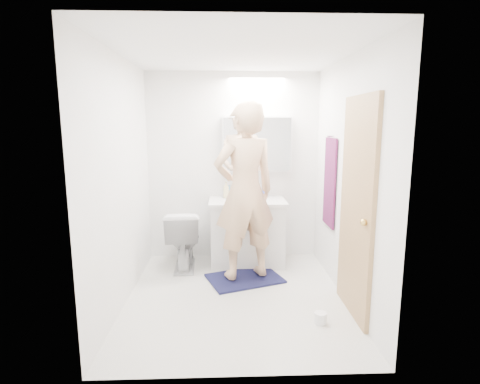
{
  "coord_description": "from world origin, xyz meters",
  "views": [
    {
      "loc": [
        -0.1,
        -3.63,
        1.75
      ],
      "look_at": [
        0.05,
        0.25,
        1.05
      ],
      "focal_mm": 28.26,
      "sensor_mm": 36.0,
      "label": 1
    }
  ],
  "objects_px": {
    "soap_bottle_a": "(226,190)",
    "medicine_cabinet": "(257,144)",
    "toilet_paper_roll": "(320,318)",
    "vanity_cabinet": "(247,233)",
    "toilet": "(183,239)",
    "toothbrush_cup": "(264,194)",
    "person": "(245,192)",
    "soap_bottle_b": "(229,191)"
  },
  "relations": [
    {
      "from": "toilet_paper_roll",
      "to": "toilet",
      "type": "bearing_deg",
      "value": 134.1
    },
    {
      "from": "vanity_cabinet",
      "to": "toothbrush_cup",
      "type": "distance_m",
      "value": 0.55
    },
    {
      "from": "medicine_cabinet",
      "to": "soap_bottle_a",
      "type": "bearing_deg",
      "value": -171.35
    },
    {
      "from": "medicine_cabinet",
      "to": "vanity_cabinet",
      "type": "bearing_deg",
      "value": -122.03
    },
    {
      "from": "soap_bottle_b",
      "to": "toilet",
      "type": "bearing_deg",
      "value": -152.51
    },
    {
      "from": "person",
      "to": "toothbrush_cup",
      "type": "xyz_separation_m",
      "value": [
        0.29,
        0.69,
        -0.16
      ]
    },
    {
      "from": "toilet",
      "to": "soap_bottle_a",
      "type": "height_order",
      "value": "soap_bottle_a"
    },
    {
      "from": "toilet_paper_roll",
      "to": "soap_bottle_a",
      "type": "bearing_deg",
      "value": 116.49
    },
    {
      "from": "person",
      "to": "medicine_cabinet",
      "type": "bearing_deg",
      "value": -124.3
    },
    {
      "from": "medicine_cabinet",
      "to": "toothbrush_cup",
      "type": "distance_m",
      "value": 0.65
    },
    {
      "from": "vanity_cabinet",
      "to": "soap_bottle_b",
      "type": "relative_size",
      "value": 5.67
    },
    {
      "from": "medicine_cabinet",
      "to": "soap_bottle_b",
      "type": "distance_m",
      "value": 0.7
    },
    {
      "from": "toothbrush_cup",
      "to": "person",
      "type": "bearing_deg",
      "value": -112.57
    },
    {
      "from": "toothbrush_cup",
      "to": "medicine_cabinet",
      "type": "bearing_deg",
      "value": 152.82
    },
    {
      "from": "vanity_cabinet",
      "to": "person",
      "type": "xyz_separation_m",
      "value": [
        -0.06,
        -0.53,
        0.63
      ]
    },
    {
      "from": "soap_bottle_a",
      "to": "toilet_paper_roll",
      "type": "relative_size",
      "value": 1.9
    },
    {
      "from": "soap_bottle_b",
      "to": "toilet_paper_roll",
      "type": "bearing_deg",
      "value": -64.99
    },
    {
      "from": "soap_bottle_a",
      "to": "vanity_cabinet",
      "type": "bearing_deg",
      "value": -29.7
    },
    {
      "from": "vanity_cabinet",
      "to": "person",
      "type": "distance_m",
      "value": 0.82
    },
    {
      "from": "soap_bottle_a",
      "to": "soap_bottle_b",
      "type": "height_order",
      "value": "soap_bottle_a"
    },
    {
      "from": "person",
      "to": "toilet_paper_roll",
      "type": "height_order",
      "value": "person"
    },
    {
      "from": "medicine_cabinet",
      "to": "toothbrush_cup",
      "type": "xyz_separation_m",
      "value": [
        0.1,
        -0.05,
        -0.64
      ]
    },
    {
      "from": "vanity_cabinet",
      "to": "toilet",
      "type": "height_order",
      "value": "vanity_cabinet"
    },
    {
      "from": "soap_bottle_a",
      "to": "soap_bottle_b",
      "type": "relative_size",
      "value": 1.32
    },
    {
      "from": "person",
      "to": "toilet",
      "type": "bearing_deg",
      "value": -49.45
    },
    {
      "from": "vanity_cabinet",
      "to": "soap_bottle_b",
      "type": "distance_m",
      "value": 0.58
    },
    {
      "from": "toothbrush_cup",
      "to": "toilet_paper_roll",
      "type": "bearing_deg",
      "value": -78.57
    },
    {
      "from": "toilet_paper_roll",
      "to": "soap_bottle_b",
      "type": "bearing_deg",
      "value": 115.01
    },
    {
      "from": "toothbrush_cup",
      "to": "vanity_cabinet",
      "type": "bearing_deg",
      "value": -145.03
    },
    {
      "from": "soap_bottle_b",
      "to": "soap_bottle_a",
      "type": "bearing_deg",
      "value": -142.47
    },
    {
      "from": "vanity_cabinet",
      "to": "soap_bottle_b",
      "type": "xyz_separation_m",
      "value": [
        -0.22,
        0.18,
        0.51
      ]
    },
    {
      "from": "toilet",
      "to": "soap_bottle_b",
      "type": "relative_size",
      "value": 4.61
    },
    {
      "from": "soap_bottle_a",
      "to": "person",
      "type": "bearing_deg",
      "value": -73.23
    },
    {
      "from": "medicine_cabinet",
      "to": "toilet_paper_roll",
      "type": "xyz_separation_m",
      "value": [
        0.44,
        -1.73,
        -1.45
      ]
    },
    {
      "from": "toilet",
      "to": "toilet_paper_roll",
      "type": "height_order",
      "value": "toilet"
    },
    {
      "from": "medicine_cabinet",
      "to": "soap_bottle_a",
      "type": "xyz_separation_m",
      "value": [
        -0.39,
        -0.06,
        -0.58
      ]
    },
    {
      "from": "soap_bottle_a",
      "to": "toothbrush_cup",
      "type": "relative_size",
      "value": 2.37
    },
    {
      "from": "soap_bottle_a",
      "to": "medicine_cabinet",
      "type": "bearing_deg",
      "value": 8.65
    },
    {
      "from": "toilet",
      "to": "person",
      "type": "xyz_separation_m",
      "value": [
        0.73,
        -0.41,
        0.65
      ]
    },
    {
      "from": "vanity_cabinet",
      "to": "toilet_paper_roll",
      "type": "distance_m",
      "value": 1.66
    },
    {
      "from": "vanity_cabinet",
      "to": "medicine_cabinet",
      "type": "height_order",
      "value": "medicine_cabinet"
    },
    {
      "from": "soap_bottle_b",
      "to": "toothbrush_cup",
      "type": "height_order",
      "value": "soap_bottle_b"
    }
  ]
}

